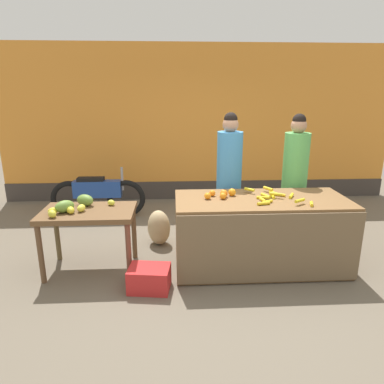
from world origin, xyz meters
TOP-DOWN VIEW (x-y plane):
  - ground_plane at (0.00, 0.00)m, footprint 24.00×24.00m
  - market_wall_back at (0.00, 2.96)m, footprint 7.61×0.23m
  - fruit_stall_counter at (0.54, -0.01)m, footprint 2.04×0.91m
  - side_table_wooden at (-1.50, 0.00)m, footprint 1.07×0.67m
  - banana_bunch_pile at (0.68, -0.02)m, footprint 0.68×0.68m
  - orange_pile at (0.07, 0.07)m, footprint 0.39×0.21m
  - mango_papaya_pile at (-1.66, 0.02)m, footprint 0.72×0.58m
  - vendor_woman_blue_shirt at (0.25, 0.69)m, footprint 0.34×0.34m
  - vendor_woman_green_shirt at (1.17, 0.69)m, footprint 0.34×0.34m
  - parked_motorcycle at (-1.80, 1.86)m, footprint 1.60×0.18m
  - produce_crate at (-0.78, -0.49)m, footprint 0.48×0.37m
  - produce_sack at (-0.72, 0.69)m, footprint 0.44×0.46m

SIDE VIEW (x-z plane):
  - ground_plane at x=0.00m, z-range 0.00..0.00m
  - produce_crate at x=-0.78m, z-range 0.00..0.26m
  - produce_sack at x=-0.72m, z-range 0.00..0.50m
  - parked_motorcycle at x=-1.80m, z-range -0.04..0.84m
  - fruit_stall_counter at x=0.54m, z-range 0.00..0.87m
  - side_table_wooden at x=-1.50m, z-range 0.28..1.03m
  - mango_papaya_pile at x=-1.66m, z-range 0.75..0.89m
  - banana_bunch_pile at x=0.68m, z-range 0.86..0.93m
  - orange_pile at x=0.07m, z-range 0.86..0.95m
  - vendor_woman_green_shirt at x=1.17m, z-range 0.01..1.82m
  - vendor_woman_blue_shirt at x=0.25m, z-range 0.01..1.84m
  - market_wall_back at x=0.00m, z-range -0.03..2.93m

